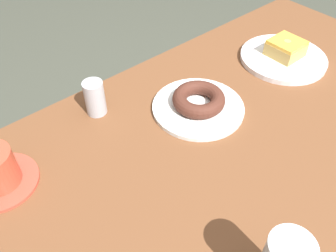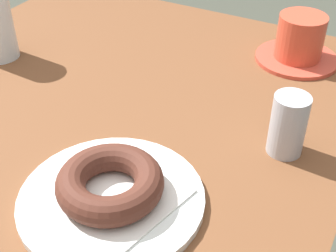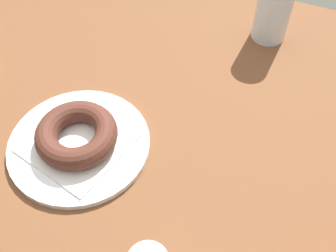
{
  "view_description": "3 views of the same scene",
  "coord_description": "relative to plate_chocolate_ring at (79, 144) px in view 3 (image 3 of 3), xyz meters",
  "views": [
    {
      "loc": [
        0.51,
        0.29,
        1.26
      ],
      "look_at": [
        0.16,
        -0.11,
        0.75
      ],
      "focal_mm": 37.74,
      "sensor_mm": 36.0,
      "label": 1
    },
    {
      "loc": [
        -0.26,
        -0.37,
        1.1
      ],
      "look_at": [
        0.17,
        -0.14,
        0.74
      ],
      "focal_mm": 50.21,
      "sensor_mm": 36.0,
      "label": 2
    },
    {
      "loc": [
        0.31,
        -0.41,
        1.21
      ],
      "look_at": [
        0.17,
        -0.08,
        0.75
      ],
      "focal_mm": 42.48,
      "sensor_mm": 36.0,
      "label": 3
    }
  ],
  "objects": [
    {
      "name": "donut_chocolate_ring",
      "position": [
        0.0,
        0.0,
        0.02
      ],
      "size": [
        0.12,
        0.12,
        0.03
      ],
      "primitive_type": "torus",
      "color": "#4C271C",
      "rests_on": "napkin_chocolate_ring"
    },
    {
      "name": "plate_chocolate_ring",
      "position": [
        0.0,
        0.0,
        0.0
      ],
      "size": [
        0.22,
        0.22,
        0.01
      ],
      "primitive_type": "cylinder",
      "color": "white",
      "rests_on": "table"
    },
    {
      "name": "ground_plane",
      "position": [
        -0.05,
        0.13,
        -0.71
      ],
      "size": [
        6.0,
        6.0,
        0.0
      ],
      "primitive_type": "plane",
      "color": "#42463B"
    },
    {
      "name": "napkin_chocolate_ring",
      "position": [
        -0.0,
        0.0,
        0.01
      ],
      "size": [
        0.17,
        0.17,
        0.0
      ],
      "primitive_type": "cube",
      "rotation": [
        0.0,
        0.0,
        -0.22
      ],
      "color": "white",
      "rests_on": "plate_chocolate_ring"
    },
    {
      "name": "water_glass",
      "position": [
        0.2,
        0.37,
        0.06
      ],
      "size": [
        0.06,
        0.06,
        0.13
      ],
      "primitive_type": "cylinder",
      "color": "silver",
      "rests_on": "table"
    },
    {
      "name": "table",
      "position": [
        -0.05,
        0.13,
        -0.07
      ],
      "size": [
        1.21,
        0.74,
        0.71
      ],
      "color": "brown",
      "rests_on": "ground_plane"
    }
  ]
}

